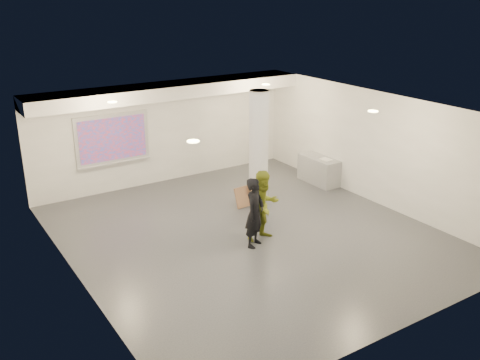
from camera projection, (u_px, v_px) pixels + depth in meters
floor at (249, 234)px, 12.63m from camera, size 8.00×9.00×0.01m
ceiling at (250, 110)px, 11.61m from camera, size 8.00×9.00×0.01m
wall_back at (164, 132)px, 15.67m from camera, size 8.00×0.01×3.00m
wall_front at (406, 253)px, 8.56m from camera, size 8.00×0.01×3.00m
wall_left at (74, 213)px, 10.08m from camera, size 0.01×9.00×3.00m
wall_right at (375, 148)px, 14.16m from camera, size 0.01×9.00×3.00m
soffit_band at (171, 90)px, 14.79m from camera, size 8.00×1.10×0.36m
downlight_nw at (112, 102)px, 12.47m from camera, size 0.22×0.22×0.02m
downlight_ne at (266, 84)px, 14.71m from camera, size 0.22×0.22×0.02m
downlight_sw at (193, 141)px, 9.31m from camera, size 0.22×0.22×0.02m
downlight_se at (373, 111)px, 11.55m from camera, size 0.22×0.22×0.02m
column at (259, 146)px, 14.30m from camera, size 0.52×0.52×3.00m
projection_screen at (112, 139)px, 14.81m from camera, size 2.10×0.13×1.42m
credenza at (319, 170)px, 15.85m from camera, size 0.56×1.34×0.78m
papers_stack at (326, 159)px, 15.52m from camera, size 0.26×0.33×0.02m
cardboard_back at (255, 193)px, 14.40m from camera, size 0.51×0.33×0.55m
cardboard_front at (243, 197)px, 14.17m from camera, size 0.52×0.27×0.54m
woman at (255, 213)px, 11.83m from camera, size 0.70×0.63×1.61m
man at (264, 206)px, 12.16m from camera, size 0.84×0.67×1.65m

